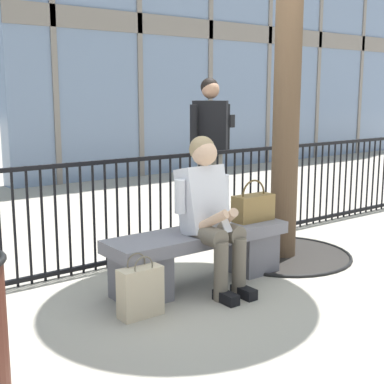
{
  "coord_description": "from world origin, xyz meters",
  "views": [
    {
      "loc": [
        -2.59,
        -3.33,
        1.53
      ],
      "look_at": [
        0.0,
        0.1,
        0.75
      ],
      "focal_mm": 50.48,
      "sensor_mm": 36.0,
      "label": 1
    }
  ],
  "objects_px": {
    "seated_person_with_phone": "(210,209)",
    "handbag_on_bench": "(253,207)",
    "bystander_at_railing": "(210,142)",
    "stone_bench": "(199,252)",
    "shopping_bag": "(140,291)"
  },
  "relations": [
    {
      "from": "stone_bench",
      "to": "handbag_on_bench",
      "type": "relative_size",
      "value": 4.27
    },
    {
      "from": "seated_person_with_phone",
      "to": "bystander_at_railing",
      "type": "bearing_deg",
      "value": 51.0
    },
    {
      "from": "stone_bench",
      "to": "shopping_bag",
      "type": "relative_size",
      "value": 3.57
    },
    {
      "from": "stone_bench",
      "to": "seated_person_with_phone",
      "type": "bearing_deg",
      "value": -90.24
    },
    {
      "from": "seated_person_with_phone",
      "to": "handbag_on_bench",
      "type": "bearing_deg",
      "value": 11.55
    },
    {
      "from": "handbag_on_bench",
      "to": "bystander_at_railing",
      "type": "height_order",
      "value": "bystander_at_railing"
    },
    {
      "from": "shopping_bag",
      "to": "handbag_on_bench",
      "type": "bearing_deg",
      "value": 11.35
    },
    {
      "from": "seated_person_with_phone",
      "to": "stone_bench",
      "type": "bearing_deg",
      "value": 89.76
    },
    {
      "from": "stone_bench",
      "to": "bystander_at_railing",
      "type": "xyz_separation_m",
      "value": [
        1.24,
        1.4,
        0.73
      ]
    },
    {
      "from": "shopping_bag",
      "to": "bystander_at_railing",
      "type": "distance_m",
      "value": 2.71
    },
    {
      "from": "bystander_at_railing",
      "to": "stone_bench",
      "type": "bearing_deg",
      "value": -131.46
    },
    {
      "from": "stone_bench",
      "to": "bystander_at_railing",
      "type": "relative_size",
      "value": 0.94
    },
    {
      "from": "stone_bench",
      "to": "bystander_at_railing",
      "type": "bearing_deg",
      "value": 48.54
    },
    {
      "from": "stone_bench",
      "to": "handbag_on_bench",
      "type": "height_order",
      "value": "handbag_on_bench"
    },
    {
      "from": "handbag_on_bench",
      "to": "bystander_at_railing",
      "type": "distance_m",
      "value": 1.62
    }
  ]
}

